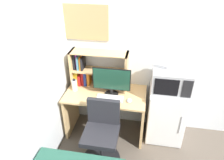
% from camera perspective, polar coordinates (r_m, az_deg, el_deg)
% --- Properties ---
extents(wall_back, '(6.40, 0.04, 2.60)m').
position_cam_1_polar(wall_back, '(3.13, 24.94, 6.25)').
color(wall_back, silver).
rests_on(wall_back, ground_plane).
extents(desk, '(1.17, 0.64, 0.74)m').
position_cam_1_polar(desk, '(3.16, -1.70, -7.05)').
color(desk, tan).
rests_on(desk, ground_plane).
extents(hutch_bookshelf, '(0.83, 0.26, 0.55)m').
position_cam_1_polar(hutch_bookshelf, '(3.11, -5.85, 3.08)').
color(hutch_bookshelf, tan).
rests_on(hutch_bookshelf, desk).
extents(monitor, '(0.53, 0.20, 0.42)m').
position_cam_1_polar(monitor, '(2.88, -0.13, -0.24)').
color(monitor, black).
rests_on(monitor, desk).
extents(keyboard, '(0.37, 0.15, 0.02)m').
position_cam_1_polar(keyboard, '(2.91, -0.60, -5.01)').
color(keyboard, silver).
rests_on(keyboard, desk).
extents(computer_mouse, '(0.07, 0.10, 0.03)m').
position_cam_1_polar(computer_mouse, '(2.86, 4.77, -5.63)').
color(computer_mouse, silver).
rests_on(computer_mouse, desk).
extents(water_bottle, '(0.08, 0.08, 0.19)m').
position_cam_1_polar(water_bottle, '(3.09, -10.25, -1.41)').
color(water_bottle, silver).
rests_on(water_bottle, desk).
extents(mini_fridge, '(0.53, 0.50, 0.85)m').
position_cam_1_polar(mini_fridge, '(3.24, 14.46, -9.07)').
color(mini_fridge, white).
rests_on(mini_fridge, ground_plane).
extents(microwave, '(0.51, 0.36, 0.31)m').
position_cam_1_polar(microwave, '(2.92, 15.91, -0.21)').
color(microwave, '#ADADB2').
rests_on(microwave, mini_fridge).
extents(desk_fan, '(0.18, 0.11, 0.26)m').
position_cam_1_polar(desk_fan, '(2.77, 16.23, 5.19)').
color(desk_fan, silver).
rests_on(desk_fan, microwave).
extents(desk_chair, '(0.52, 0.52, 0.89)m').
position_cam_1_polar(desk_chair, '(2.85, -2.82, -15.23)').
color(desk_chair, black).
rests_on(desk_chair, ground_plane).
extents(wall_corkboard, '(0.71, 0.02, 0.49)m').
position_cam_1_polar(wall_corkboard, '(3.00, -7.90, 15.39)').
color(wall_corkboard, tan).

